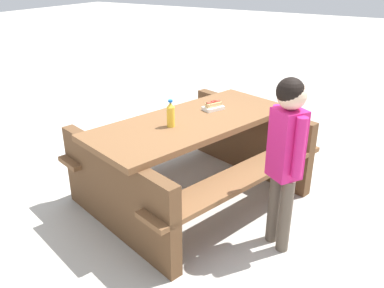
# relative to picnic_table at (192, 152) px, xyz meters

# --- Properties ---
(ground_plane) EXTENTS (30.00, 30.00, 0.00)m
(ground_plane) POSITION_rel_picnic_table_xyz_m (0.00, 0.00, -0.44)
(ground_plane) COLOR #B7B2A8
(ground_plane) RESTS_ON ground
(picnic_table) EXTENTS (2.13, 1.86, 0.75)m
(picnic_table) POSITION_rel_picnic_table_xyz_m (0.00, 0.00, 0.00)
(picnic_table) COLOR brown
(picnic_table) RESTS_ON ground
(soda_bottle) EXTENTS (0.06, 0.06, 0.22)m
(soda_bottle) POSITION_rel_picnic_table_xyz_m (-0.22, 0.07, 0.41)
(soda_bottle) COLOR yellow
(soda_bottle) RESTS_ON picnic_table
(hotdog_tray) EXTENTS (0.21, 0.18, 0.08)m
(hotdog_tray) POSITION_rel_picnic_table_xyz_m (0.31, -0.04, 0.34)
(hotdog_tray) COLOR white
(hotdog_tray) RESTS_ON picnic_table
(child_in_coat) EXTENTS (0.26, 0.28, 1.29)m
(child_in_coat) POSITION_rel_picnic_table_xyz_m (-0.26, -0.89, 0.38)
(child_in_coat) COLOR brown
(child_in_coat) RESTS_ON ground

